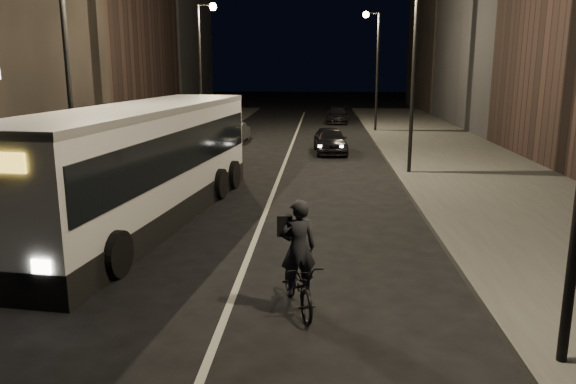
# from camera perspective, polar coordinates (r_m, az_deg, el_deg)

# --- Properties ---
(ground) EXTENTS (180.00, 180.00, 0.00)m
(ground) POSITION_cam_1_polar(r_m,az_deg,el_deg) (13.23, -4.62, -8.01)
(ground) COLOR black
(ground) RESTS_ON ground
(sidewalk_right) EXTENTS (7.00, 70.00, 0.16)m
(sidewalk_right) POSITION_cam_1_polar(r_m,az_deg,el_deg) (27.48, 17.54, 2.52)
(sidewalk_right) COLOR #393836
(sidewalk_right) RESTS_ON ground
(sidewalk_left) EXTENTS (7.00, 70.00, 0.16)m
(sidewalk_left) POSITION_cam_1_polar(r_m,az_deg,el_deg) (28.57, -17.74, 2.88)
(sidewalk_left) COLOR #393836
(sidewalk_left) RESTS_ON ground
(streetlight_right_mid) EXTENTS (1.20, 0.44, 8.12)m
(streetlight_right_mid) POSITION_cam_1_polar(r_m,az_deg,el_deg) (24.51, 12.12, 14.07)
(streetlight_right_mid) COLOR black
(streetlight_right_mid) RESTS_ON sidewalk_right
(streetlight_right_far) EXTENTS (1.20, 0.44, 8.12)m
(streetlight_right_far) POSITION_cam_1_polar(r_m,az_deg,el_deg) (40.41, 8.72, 13.58)
(streetlight_right_far) COLOR black
(streetlight_right_far) RESTS_ON sidewalk_right
(streetlight_left_near) EXTENTS (1.20, 0.44, 8.12)m
(streetlight_left_near) POSITION_cam_1_polar(r_m,az_deg,el_deg) (17.75, -20.88, 14.14)
(streetlight_left_near) COLOR black
(streetlight_left_near) RESTS_ON sidewalk_left
(streetlight_left_far) EXTENTS (1.20, 0.44, 8.12)m
(streetlight_left_far) POSITION_cam_1_polar(r_m,az_deg,el_deg) (34.99, -8.55, 13.73)
(streetlight_left_far) COLOR black
(streetlight_left_far) RESTS_ON sidewalk_left
(city_bus) EXTENTS (4.30, 13.23, 3.51)m
(city_bus) POSITION_cam_1_polar(r_m,az_deg,el_deg) (17.49, -14.59, 3.22)
(city_bus) COLOR silver
(city_bus) RESTS_ON ground
(cyclist_on_bicycle) EXTENTS (1.24, 2.09, 2.27)m
(cyclist_on_bicycle) POSITION_cam_1_polar(r_m,az_deg,el_deg) (10.91, 1.05, -8.34)
(cyclist_on_bicycle) COLOR black
(cyclist_on_bicycle) RESTS_ON ground
(car_near) EXTENTS (1.98, 4.27, 1.42)m
(car_near) POSITION_cam_1_polar(r_m,az_deg,el_deg) (30.67, 4.31, 5.28)
(car_near) COLOR black
(car_near) RESTS_ON ground
(car_mid) EXTENTS (1.47, 3.83, 1.24)m
(car_mid) POSITION_cam_1_polar(r_m,az_deg,el_deg) (35.29, -5.39, 6.10)
(car_mid) COLOR #3F3F42
(car_mid) RESTS_ON ground
(car_far) EXTENTS (2.12, 4.58, 1.30)m
(car_far) POSITION_cam_1_polar(r_m,az_deg,el_deg) (47.13, 5.08, 7.80)
(car_far) COLOR black
(car_far) RESTS_ON ground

